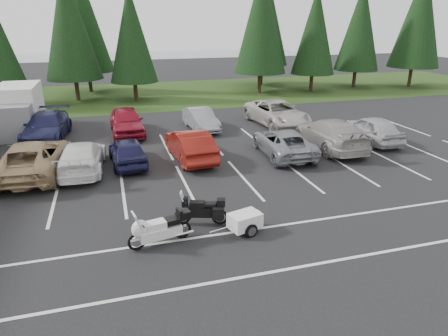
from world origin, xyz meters
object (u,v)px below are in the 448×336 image
car_near_6 (283,142)px  car_near_7 (330,134)px  cargo_trailer (245,223)px  box_truck (17,111)px  car_far_2 (126,121)px  car_far_3 (201,119)px  car_near_8 (372,129)px  car_near_4 (127,151)px  car_far_4 (277,113)px  adventure_motorcycle (201,208)px  car_near_3 (82,157)px  touring_motorcycle (160,226)px  car_near_2 (33,158)px  car_far_1 (47,127)px  car_near_5 (190,145)px

car_near_6 → car_near_7: car_near_7 is taller
cargo_trailer → box_truck: bearing=105.4°
car_far_2 → car_far_3: car_far_2 is taller
car_near_6 → car_near_8: car_near_8 is taller
car_near_4 → car_far_4: bearing=-156.5°
car_near_7 → adventure_motorcycle: bearing=38.4°
car_near_6 → car_near_3: bearing=1.0°
car_near_6 → touring_motorcycle: car_near_6 is taller
car_near_3 → car_near_6: bearing=-178.9°
car_near_2 → car_far_1: bearing=-85.0°
car_far_3 → car_near_7: bearing=-49.4°
car_near_3 → cargo_trailer: bearing=129.4°
car_far_1 → car_near_8: bearing=-12.0°
car_near_3 → car_near_6: 10.24m
car_near_7 → car_far_4: (-0.75, 5.68, -0.01)m
car_far_2 → adventure_motorcycle: 13.08m
car_near_6 → car_far_2: 10.21m
cargo_trailer → car_near_6: bearing=41.7°
car_near_7 → car_far_2: car_near_7 is taller
car_far_3 → touring_motorcycle: size_ratio=1.75×
car_near_3 → car_near_8: car_near_8 is taller
car_far_4 → touring_motorcycle: bearing=-132.2°
car_near_8 → touring_motorcycle: size_ratio=1.91×
car_far_1 → car_far_4: (14.74, -0.60, 0.02)m
car_near_4 → car_near_6: 8.12m
cargo_trailer → adventure_motorcycle: bearing=129.0°
box_truck → car_near_3: box_truck is taller
car_near_3 → adventure_motorcycle: (4.25, -6.78, -0.07)m
touring_motorcycle → car_far_4: bearing=41.8°
car_far_4 → car_far_3: bearing=171.1°
car_near_2 → car_near_4: (4.29, 0.19, -0.12)m
cargo_trailer → car_near_4: bearing=97.3°
car_near_5 → car_near_7: car_near_7 is taller
car_near_2 → car_near_3: bearing=179.8°
cargo_trailer → car_far_2: bearing=87.0°
car_near_4 → car_far_2: size_ratio=0.84×
car_near_7 → adventure_motorcycle: 11.26m
car_near_8 → cargo_trailer: size_ratio=2.97×
car_near_2 → car_far_2: car_far_2 is taller
adventure_motorcycle → car_near_4: bearing=123.8°
car_far_3 → touring_motorcycle: bearing=-113.1°
car_near_7 → car_far_1: (-15.49, 6.28, -0.03)m
car_near_4 → touring_motorcycle: size_ratio=1.71×
touring_motorcycle → adventure_motorcycle: (1.57, 0.93, -0.02)m
car_near_7 → car_far_3: 8.48m
touring_motorcycle → box_truck: bearing=100.9°
car_near_8 → cargo_trailer: bearing=39.2°
car_near_2 → touring_motorcycle: bearing=125.5°
car_near_4 → car_near_7: 11.10m
car_near_2 → car_near_7: car_near_7 is taller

